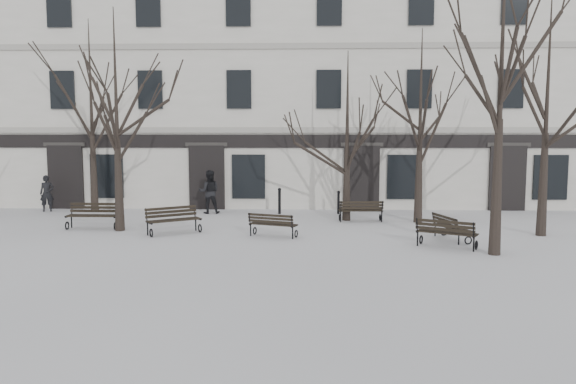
{
  "coord_description": "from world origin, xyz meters",
  "views": [
    {
      "loc": [
        0.99,
        -17.34,
        3.45
      ],
      "look_at": [
        0.34,
        3.0,
        1.32
      ],
      "focal_mm": 35.0,
      "sensor_mm": 36.0,
      "label": 1
    }
  ],
  "objects_px": {
    "tree_3": "(548,82)",
    "bench_0": "(173,219)",
    "tree_2": "(502,50)",
    "bench_4": "(361,210)",
    "tree_1": "(116,93)",
    "bench_1": "(273,224)",
    "bench_3": "(94,215)",
    "bench_5": "(450,226)",
    "bench_2": "(446,232)"
  },
  "relations": [
    {
      "from": "bench_2",
      "to": "bench_5",
      "type": "distance_m",
      "value": 1.36
    },
    {
      "from": "bench_2",
      "to": "bench_3",
      "type": "height_order",
      "value": "bench_3"
    },
    {
      "from": "tree_3",
      "to": "bench_0",
      "type": "xyz_separation_m",
      "value": [
        -12.55,
        -0.01,
        -4.65
      ]
    },
    {
      "from": "tree_1",
      "to": "tree_3",
      "type": "xyz_separation_m",
      "value": [
        14.59,
        -0.5,
        0.3
      ]
    },
    {
      "from": "bench_5",
      "to": "bench_0",
      "type": "bearing_deg",
      "value": 69.98
    },
    {
      "from": "tree_3",
      "to": "bench_0",
      "type": "bearing_deg",
      "value": -179.93
    },
    {
      "from": "bench_0",
      "to": "bench_4",
      "type": "distance_m",
      "value": 7.28
    },
    {
      "from": "tree_2",
      "to": "bench_2",
      "type": "bearing_deg",
      "value": 143.14
    },
    {
      "from": "bench_1",
      "to": "bench_2",
      "type": "relative_size",
      "value": 0.92
    },
    {
      "from": "tree_2",
      "to": "bench_0",
      "type": "relative_size",
      "value": 4.89
    },
    {
      "from": "bench_3",
      "to": "bench_5",
      "type": "distance_m",
      "value": 12.49
    },
    {
      "from": "bench_4",
      "to": "tree_3",
      "type": "bearing_deg",
      "value": 151.46
    },
    {
      "from": "bench_0",
      "to": "bench_2",
      "type": "relative_size",
      "value": 1.02
    },
    {
      "from": "tree_2",
      "to": "bench_4",
      "type": "relative_size",
      "value": 5.31
    },
    {
      "from": "tree_2",
      "to": "tree_1",
      "type": "bearing_deg",
      "value": 163.38
    },
    {
      "from": "bench_5",
      "to": "tree_1",
      "type": "bearing_deg",
      "value": 68.42
    },
    {
      "from": "tree_3",
      "to": "bench_1",
      "type": "relative_size",
      "value": 4.87
    },
    {
      "from": "bench_2",
      "to": "bench_3",
      "type": "distance_m",
      "value": 12.33
    },
    {
      "from": "bench_3",
      "to": "bench_5",
      "type": "xyz_separation_m",
      "value": [
        12.36,
        -1.81,
        -0.06
      ]
    },
    {
      "from": "bench_4",
      "to": "tree_1",
      "type": "bearing_deg",
      "value": 11.59
    },
    {
      "from": "bench_4",
      "to": "bench_1",
      "type": "bearing_deg",
      "value": 42.6
    },
    {
      "from": "bench_4",
      "to": "bench_5",
      "type": "xyz_separation_m",
      "value": [
        2.51,
        -3.71,
        -0.02
      ]
    },
    {
      "from": "tree_1",
      "to": "bench_2",
      "type": "bearing_deg",
      "value": -14.05
    },
    {
      "from": "bench_4",
      "to": "bench_5",
      "type": "distance_m",
      "value": 4.48
    },
    {
      "from": "tree_2",
      "to": "bench_4",
      "type": "height_order",
      "value": "tree_2"
    },
    {
      "from": "bench_0",
      "to": "bench_3",
      "type": "height_order",
      "value": "bench_3"
    },
    {
      "from": "tree_1",
      "to": "bench_2",
      "type": "distance_m",
      "value": 12.0
    },
    {
      "from": "bench_4",
      "to": "bench_0",
      "type": "bearing_deg",
      "value": 19.55
    },
    {
      "from": "bench_3",
      "to": "tree_3",
      "type": "bearing_deg",
      "value": -2.38
    },
    {
      "from": "tree_2",
      "to": "bench_3",
      "type": "height_order",
      "value": "tree_2"
    },
    {
      "from": "bench_5",
      "to": "bench_2",
      "type": "bearing_deg",
      "value": 147.17
    },
    {
      "from": "tree_2",
      "to": "tree_3",
      "type": "relative_size",
      "value": 1.11
    },
    {
      "from": "bench_5",
      "to": "bench_3",
      "type": "bearing_deg",
      "value": 67.28
    },
    {
      "from": "bench_0",
      "to": "bench_1",
      "type": "relative_size",
      "value": 1.11
    },
    {
      "from": "tree_2",
      "to": "bench_0",
      "type": "bearing_deg",
      "value": 162.86
    },
    {
      "from": "tree_1",
      "to": "tree_2",
      "type": "xyz_separation_m",
      "value": [
        12.0,
        -3.58,
        0.88
      ]
    },
    {
      "from": "tree_2",
      "to": "tree_3",
      "type": "xyz_separation_m",
      "value": [
        2.58,
        3.09,
        -0.59
      ]
    },
    {
      "from": "bench_2",
      "to": "bench_5",
      "type": "relative_size",
      "value": 1.07
    },
    {
      "from": "tree_1",
      "to": "bench_3",
      "type": "height_order",
      "value": "tree_1"
    },
    {
      "from": "bench_1",
      "to": "bench_2",
      "type": "xyz_separation_m",
      "value": [
        5.34,
        -1.66,
        0.04
      ]
    },
    {
      "from": "bench_1",
      "to": "bench_5",
      "type": "relative_size",
      "value": 0.99
    },
    {
      "from": "bench_0",
      "to": "tree_1",
      "type": "bearing_deg",
      "value": 132.08
    },
    {
      "from": "tree_1",
      "to": "bench_4",
      "type": "height_order",
      "value": "tree_1"
    },
    {
      "from": "tree_3",
      "to": "bench_4",
      "type": "bearing_deg",
      "value": 154.47
    },
    {
      "from": "tree_1",
      "to": "bench_3",
      "type": "relative_size",
      "value": 4.13
    },
    {
      "from": "bench_0",
      "to": "bench_1",
      "type": "distance_m",
      "value": 3.51
    },
    {
      "from": "bench_1",
      "to": "tree_1",
      "type": "bearing_deg",
      "value": 9.6
    },
    {
      "from": "tree_2",
      "to": "tree_3",
      "type": "height_order",
      "value": "tree_2"
    },
    {
      "from": "bench_4",
      "to": "bench_5",
      "type": "relative_size",
      "value": 1.01
    },
    {
      "from": "tree_3",
      "to": "bench_3",
      "type": "bearing_deg",
      "value": 176.77
    }
  ]
}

